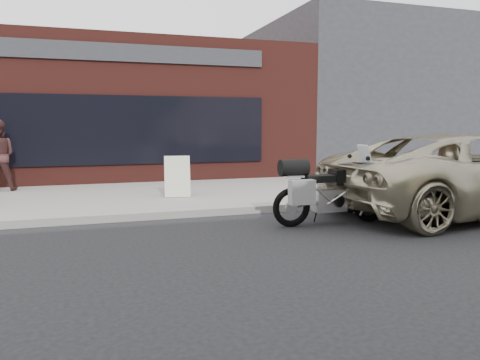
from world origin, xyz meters
name	(u,v)px	position (x,y,z in m)	size (l,w,h in m)	color
ground	(291,277)	(0.00, 0.00, 0.00)	(120.00, 120.00, 0.00)	black
near_sidewalk	(181,193)	(0.00, 7.00, 0.07)	(44.00, 6.00, 0.15)	gray
storefront	(94,114)	(-2.00, 13.98, 2.25)	(14.00, 10.07, 4.50)	#4D1D18
neighbour_building	(364,100)	(10.00, 14.00, 3.00)	(10.00, 10.00, 6.00)	#29292E
motorcycle	(325,191)	(1.84, 2.58, 0.64)	(2.35, 0.76, 1.48)	black
minivan	(467,174)	(5.14, 2.60, 0.84)	(2.78, 6.02, 1.67)	#B8AD8F
sandwich_sign	(177,176)	(-0.28, 5.99, 0.63)	(0.68, 0.64, 0.96)	beige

